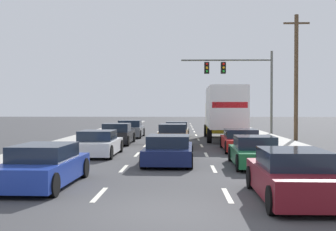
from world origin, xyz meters
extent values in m
plane|color=#3D3D3F|center=(0.00, 25.00, 0.00)|extent=(140.00, 140.00, 0.00)
cube|color=#B2AFA8|center=(6.56, 20.00, 0.07)|extent=(2.62, 80.00, 0.14)
cube|color=#B2AFA8|center=(-6.56, 20.00, 0.07)|extent=(2.62, 80.00, 0.14)
cube|color=silver|center=(-1.70, 2.02, 0.00)|extent=(0.14, 2.00, 0.01)
cube|color=silver|center=(-1.70, 7.02, 0.00)|extent=(0.14, 2.00, 0.01)
cube|color=silver|center=(-1.70, 12.02, 0.00)|extent=(0.14, 2.00, 0.01)
cube|color=silver|center=(-1.70, 17.02, 0.00)|extent=(0.14, 2.00, 0.01)
cube|color=silver|center=(-1.70, 22.02, 0.00)|extent=(0.14, 2.00, 0.01)
cube|color=silver|center=(-1.70, 27.02, 0.00)|extent=(0.14, 2.00, 0.01)
cube|color=silver|center=(-1.70, 32.02, 0.00)|extent=(0.14, 2.00, 0.01)
cube|color=silver|center=(-1.70, 37.02, 0.00)|extent=(0.14, 2.00, 0.01)
cube|color=silver|center=(-1.70, 42.02, 0.00)|extent=(0.14, 2.00, 0.01)
cube|color=silver|center=(-1.70, 47.02, 0.00)|extent=(0.14, 2.00, 0.01)
cube|color=silver|center=(-1.70, 52.02, 0.00)|extent=(0.14, 2.00, 0.01)
cube|color=silver|center=(1.70, 2.02, 0.00)|extent=(0.14, 2.00, 0.01)
cube|color=silver|center=(1.70, 7.02, 0.00)|extent=(0.14, 2.00, 0.01)
cube|color=silver|center=(1.70, 12.02, 0.00)|extent=(0.14, 2.00, 0.01)
cube|color=silver|center=(1.70, 17.02, 0.00)|extent=(0.14, 2.00, 0.01)
cube|color=silver|center=(1.70, 22.02, 0.00)|extent=(0.14, 2.00, 0.01)
cube|color=silver|center=(1.70, 27.02, 0.00)|extent=(0.14, 2.00, 0.01)
cube|color=silver|center=(1.70, 32.02, 0.00)|extent=(0.14, 2.00, 0.01)
cube|color=silver|center=(1.70, 37.02, 0.00)|extent=(0.14, 2.00, 0.01)
cube|color=silver|center=(1.70, 42.02, 0.00)|extent=(0.14, 2.00, 0.01)
cube|color=silver|center=(1.70, 47.02, 0.00)|extent=(0.14, 2.00, 0.01)
cube|color=silver|center=(1.70, 52.02, 0.00)|extent=(0.14, 2.00, 0.01)
cube|color=slate|center=(-3.45, 24.36, 0.48)|extent=(1.86, 4.14, 0.68)
cube|color=#192333|center=(-3.45, 24.20, 1.07)|extent=(1.64, 1.83, 0.49)
cylinder|color=black|center=(-4.31, 25.88, 0.32)|extent=(0.22, 0.64, 0.64)
cylinder|color=black|center=(-2.58, 25.88, 0.32)|extent=(0.22, 0.64, 0.64)
cylinder|color=black|center=(-4.32, 22.85, 0.32)|extent=(0.22, 0.64, 0.64)
cylinder|color=black|center=(-2.58, 22.85, 0.32)|extent=(0.22, 0.64, 0.64)
cube|color=black|center=(-3.57, 18.19, 0.48)|extent=(1.81, 4.36, 0.68)
cube|color=#192333|center=(-3.57, 18.01, 1.06)|extent=(1.59, 1.85, 0.48)
cylinder|color=black|center=(-4.40, 19.81, 0.32)|extent=(0.22, 0.64, 0.64)
cylinder|color=black|center=(-2.72, 19.81, 0.32)|extent=(0.22, 0.64, 0.64)
cylinder|color=black|center=(-4.41, 16.57, 0.32)|extent=(0.22, 0.64, 0.64)
cylinder|color=black|center=(-2.73, 16.56, 0.32)|extent=(0.22, 0.64, 0.64)
cube|color=white|center=(-3.51, 11.47, 0.44)|extent=(1.83, 4.28, 0.60)
cube|color=#192333|center=(-3.52, 11.31, 0.98)|extent=(1.59, 1.95, 0.48)
cylinder|color=black|center=(-4.34, 13.06, 0.32)|extent=(0.23, 0.64, 0.64)
cylinder|color=black|center=(-2.67, 13.05, 0.32)|extent=(0.23, 0.64, 0.64)
cylinder|color=black|center=(-4.36, 9.90, 0.32)|extent=(0.23, 0.64, 0.64)
cylinder|color=black|center=(-2.69, 9.89, 0.32)|extent=(0.23, 0.64, 0.64)
cube|color=#1E389E|center=(-3.60, 3.28, 0.46)|extent=(1.86, 4.40, 0.63)
cube|color=#192333|center=(-3.60, 3.35, 1.00)|extent=(1.59, 2.28, 0.46)
cylinder|color=black|center=(-4.37, 4.93, 0.32)|extent=(0.24, 0.65, 0.64)
cylinder|color=black|center=(-2.75, 4.88, 0.32)|extent=(0.24, 0.65, 0.64)
cylinder|color=black|center=(-2.84, 1.64, 0.32)|extent=(0.24, 0.65, 0.64)
cube|color=tan|center=(0.14, 23.84, 0.42)|extent=(1.83, 4.23, 0.55)
cube|color=#192333|center=(0.13, 23.69, 0.96)|extent=(1.58, 1.85, 0.53)
cylinder|color=black|center=(-0.66, 25.41, 0.32)|extent=(0.23, 0.64, 0.64)
cylinder|color=black|center=(0.98, 25.38, 0.32)|extent=(0.23, 0.64, 0.64)
cylinder|color=black|center=(-0.71, 22.30, 0.32)|extent=(0.23, 0.64, 0.64)
cylinder|color=black|center=(0.93, 22.27, 0.32)|extent=(0.23, 0.64, 0.64)
cube|color=orange|center=(-0.02, 16.42, 0.49)|extent=(1.82, 4.42, 0.69)
cube|color=#192333|center=(-0.02, 16.39, 1.09)|extent=(1.58, 2.21, 0.50)
cylinder|color=black|center=(-0.82, 18.08, 0.32)|extent=(0.23, 0.64, 0.64)
cylinder|color=black|center=(0.82, 18.06, 0.32)|extent=(0.23, 0.64, 0.64)
cylinder|color=black|center=(-0.86, 14.79, 0.32)|extent=(0.23, 0.64, 0.64)
cylinder|color=black|center=(0.78, 14.77, 0.32)|extent=(0.23, 0.64, 0.64)
cube|color=#141E4C|center=(-0.03, 8.69, 0.43)|extent=(2.01, 4.62, 0.58)
cube|color=#192333|center=(-0.04, 8.34, 0.95)|extent=(1.72, 2.08, 0.47)
cylinder|color=black|center=(-0.87, 10.45, 0.32)|extent=(0.24, 0.65, 0.64)
cylinder|color=black|center=(0.90, 10.40, 0.32)|extent=(0.24, 0.65, 0.64)
cylinder|color=black|center=(-0.96, 6.97, 0.32)|extent=(0.24, 0.65, 0.64)
cylinder|color=black|center=(0.81, 6.93, 0.32)|extent=(0.24, 0.65, 0.64)
cube|color=white|center=(3.46, 20.54, 2.32)|extent=(2.51, 7.16, 2.74)
cube|color=red|center=(3.39, 17.00, 2.46)|extent=(2.13, 0.08, 0.36)
cube|color=yellow|center=(3.55, 25.01, 1.44)|extent=(2.31, 1.89, 2.28)
cylinder|color=black|center=(2.41, 25.04, 0.48)|extent=(0.32, 0.97, 0.96)
cylinder|color=black|center=(4.68, 24.99, 0.48)|extent=(0.32, 0.97, 0.96)
cylinder|color=black|center=(2.30, 19.14, 0.48)|extent=(0.32, 0.97, 0.96)
cylinder|color=black|center=(4.57, 19.09, 0.48)|extent=(0.32, 0.97, 0.96)
cube|color=red|center=(3.65, 14.11, 0.42)|extent=(1.92, 4.60, 0.56)
cube|color=#192333|center=(3.65, 14.07, 0.93)|extent=(1.66, 2.13, 0.46)
cylinder|color=black|center=(2.81, 15.85, 0.32)|extent=(0.23, 0.64, 0.64)
cylinder|color=black|center=(4.54, 15.83, 0.32)|extent=(0.23, 0.64, 0.64)
cylinder|color=black|center=(2.76, 12.39, 0.32)|extent=(0.23, 0.64, 0.64)
cylinder|color=black|center=(4.48, 12.36, 0.32)|extent=(0.23, 0.64, 0.64)
cube|color=#196B38|center=(3.39, 7.86, 0.42)|extent=(1.75, 4.16, 0.55)
cube|color=#192333|center=(3.39, 7.94, 0.94)|extent=(1.52, 1.83, 0.50)
cylinder|color=black|center=(2.62, 9.39, 0.32)|extent=(0.23, 0.64, 0.64)
cylinder|color=black|center=(4.20, 9.37, 0.32)|extent=(0.23, 0.64, 0.64)
cylinder|color=black|center=(2.58, 6.36, 0.32)|extent=(0.23, 0.64, 0.64)
cylinder|color=black|center=(4.16, 6.33, 0.32)|extent=(0.23, 0.64, 0.64)
cube|color=maroon|center=(3.30, 1.46, 0.48)|extent=(1.81, 4.24, 0.67)
cube|color=#192333|center=(3.30, 1.47, 1.04)|extent=(1.57, 2.08, 0.46)
cylinder|color=black|center=(2.49, 3.03, 0.32)|extent=(0.23, 0.64, 0.64)
cylinder|color=black|center=(4.13, 3.01, 0.32)|extent=(0.23, 0.64, 0.64)
cylinder|color=black|center=(2.46, -0.10, 0.32)|extent=(0.23, 0.64, 0.64)
cylinder|color=#595B56|center=(8.04, 27.77, 3.51)|extent=(0.20, 0.20, 7.02)
cylinder|color=#595B56|center=(4.25, 27.77, 6.27)|extent=(7.57, 0.14, 0.14)
cube|color=black|center=(4.00, 27.77, 5.62)|extent=(0.40, 0.56, 0.95)
sphere|color=red|center=(4.00, 27.46, 5.92)|extent=(0.20, 0.20, 0.20)
sphere|color=orange|center=(4.00, 27.46, 5.62)|extent=(0.20, 0.20, 0.20)
sphere|color=green|center=(4.00, 27.46, 5.32)|extent=(0.20, 0.20, 0.20)
cube|color=black|center=(2.61, 27.77, 5.62)|extent=(0.40, 0.56, 0.95)
sphere|color=red|center=(2.61, 27.46, 5.92)|extent=(0.20, 0.20, 0.20)
sphere|color=orange|center=(2.61, 27.46, 5.62)|extent=(0.20, 0.20, 0.20)
sphere|color=green|center=(2.61, 27.46, 5.32)|extent=(0.20, 0.20, 0.20)
cylinder|color=brown|center=(8.51, 21.64, 4.39)|extent=(0.28, 0.28, 8.78)
cube|color=brown|center=(8.51, 21.64, 8.18)|extent=(1.80, 0.12, 0.12)
camera|label=1|loc=(0.48, -9.73, 2.34)|focal=47.58mm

